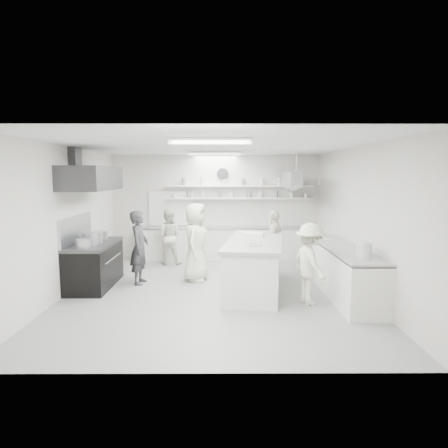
{
  "coord_description": "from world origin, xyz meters",
  "views": [
    {
      "loc": [
        0.18,
        -8.14,
        2.42
      ],
      "look_at": [
        0.23,
        0.6,
        1.35
      ],
      "focal_mm": 32.06,
      "sensor_mm": 36.0,
      "label": 1
    }
  ],
  "objects_px": {
    "stove": "(95,266)",
    "right_counter": "(343,271)",
    "back_counter": "(226,243)",
    "cook_stove": "(139,247)",
    "cook_back": "(168,237)",
    "prep_island": "(255,266)"
  },
  "relations": [
    {
      "from": "right_counter",
      "to": "cook_back",
      "type": "distance_m",
      "value": 4.83
    },
    {
      "from": "right_counter",
      "to": "prep_island",
      "type": "distance_m",
      "value": 1.81
    },
    {
      "from": "cook_back",
      "to": "right_counter",
      "type": "bearing_deg",
      "value": 146.86
    },
    {
      "from": "back_counter",
      "to": "cook_stove",
      "type": "xyz_separation_m",
      "value": [
        -1.96,
        -2.59,
        0.36
      ]
    },
    {
      "from": "right_counter",
      "to": "cook_back",
      "type": "bearing_deg",
      "value": 144.62
    },
    {
      "from": "prep_island",
      "to": "right_counter",
      "type": "bearing_deg",
      "value": -2.48
    },
    {
      "from": "right_counter",
      "to": "cook_stove",
      "type": "relative_size",
      "value": 2.02
    },
    {
      "from": "cook_stove",
      "to": "right_counter",
      "type": "bearing_deg",
      "value": -97.16
    },
    {
      "from": "back_counter",
      "to": "right_counter",
      "type": "xyz_separation_m",
      "value": [
        2.35,
        -3.4,
        0.01
      ]
    },
    {
      "from": "cook_stove",
      "to": "back_counter",
      "type": "bearing_deg",
      "value": -33.6
    },
    {
      "from": "stove",
      "to": "cook_back",
      "type": "xyz_separation_m",
      "value": [
        1.32,
        2.19,
        0.31
      ]
    },
    {
      "from": "stove",
      "to": "prep_island",
      "type": "relative_size",
      "value": 0.65
    },
    {
      "from": "back_counter",
      "to": "right_counter",
      "type": "relative_size",
      "value": 1.52
    },
    {
      "from": "right_counter",
      "to": "prep_island",
      "type": "bearing_deg",
      "value": 168.87
    },
    {
      "from": "cook_back",
      "to": "back_counter",
      "type": "bearing_deg",
      "value": -156.81
    },
    {
      "from": "stove",
      "to": "back_counter",
      "type": "bearing_deg",
      "value": 43.99
    },
    {
      "from": "stove",
      "to": "back_counter",
      "type": "distance_m",
      "value": 4.03
    },
    {
      "from": "stove",
      "to": "right_counter",
      "type": "relative_size",
      "value": 0.55
    },
    {
      "from": "prep_island",
      "to": "cook_back",
      "type": "bearing_deg",
      "value": 140.06
    },
    {
      "from": "back_counter",
      "to": "cook_back",
      "type": "distance_m",
      "value": 1.72
    },
    {
      "from": "right_counter",
      "to": "cook_stove",
      "type": "distance_m",
      "value": 4.4
    },
    {
      "from": "right_counter",
      "to": "cook_back",
      "type": "relative_size",
      "value": 2.18
    }
  ]
}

